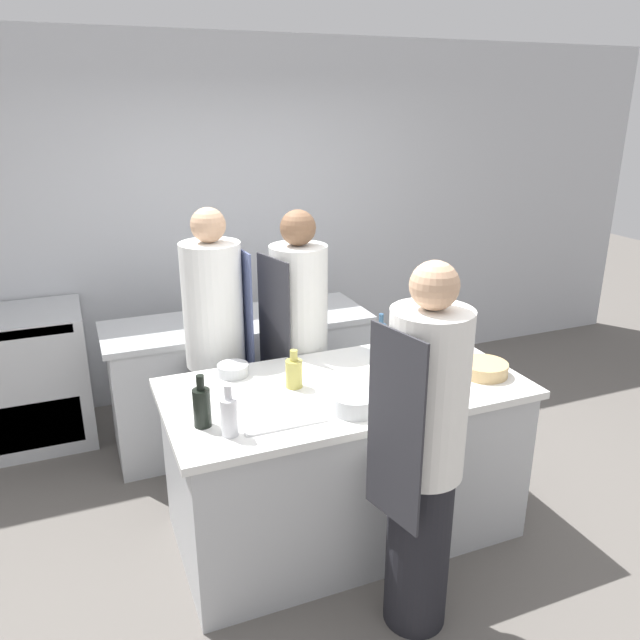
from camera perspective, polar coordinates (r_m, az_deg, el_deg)
The scene contains 19 objects.
ground_plane at distance 3.79m, azimuth 2.11°, elevation -18.40°, with size 16.00×16.00×0.00m, color #605B56.
wall_back at distance 5.09m, azimuth -7.70°, elevation 8.85°, with size 8.00×0.06×2.80m.
prep_counter at distance 3.53m, azimuth 2.20°, elevation -12.58°, with size 1.90×0.95×0.90m.
pass_counter at distance 4.48m, azimuth -7.27°, elevation -5.36°, with size 1.82×0.64×0.90m.
oven_range at distance 4.84m, azimuth -25.20°, elevation -4.86°, with size 0.82×0.66×0.96m.
chef_at_prep_near at distance 2.78m, azimuth 9.40°, elevation -12.21°, with size 0.38×0.37×1.74m.
chef_at_stove at distance 3.83m, azimuth -9.46°, elevation -2.89°, with size 0.38×0.36×1.76m.
chef_at_pass_far at distance 3.88m, azimuth -1.94°, elevation -2.58°, with size 0.40×0.38×1.73m.
bottle_olive_oil at distance 3.64m, azimuth 9.25°, elevation -1.82°, with size 0.06×0.06×0.29m.
bottle_vinegar at distance 3.76m, azimuth 7.70°, elevation -1.73°, with size 0.08×0.08×0.18m.
bottle_wine at distance 3.73m, azimuth 5.56°, elevation -1.50°, with size 0.06×0.06×0.23m.
bottle_cooking_oil at distance 2.92m, azimuth -10.75°, elevation -7.73°, with size 0.08×0.08×0.25m.
bottle_sauce at distance 2.83m, azimuth -8.30°, elevation -8.63°, with size 0.08×0.08×0.25m.
bottle_water at distance 3.26m, azimuth -2.39°, elevation -4.81°, with size 0.09×0.09×0.21m.
bowl_mixing_large at distance 3.44m, azimuth -7.96°, elevation -4.53°, with size 0.17×0.17×0.06m.
bowl_prep_small at distance 3.53m, azimuth 14.73°, elevation -4.32°, with size 0.26×0.26×0.07m.
bowl_ceramic_blue at distance 3.04m, azimuth 3.22°, elevation -7.54°, with size 0.23×0.23×0.09m.
bowl_wooden_salad at distance 3.45m, azimuth 6.96°, elevation -4.44°, with size 0.21×0.21×0.06m.
cutting_board at distance 2.99m, azimuth -3.73°, elevation -8.82°, with size 0.40×0.24×0.01m.
Camera 1 is at (-1.25, -2.71, 2.33)m, focal length 35.00 mm.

